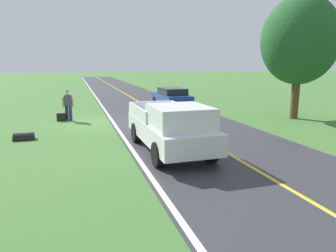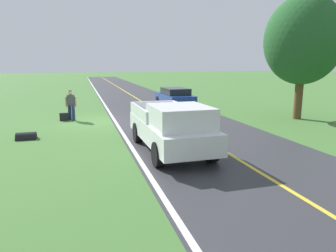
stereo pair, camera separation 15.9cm
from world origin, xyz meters
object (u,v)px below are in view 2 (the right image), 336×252
suitcase_carried (64,117)px  pickup_truck_passing (172,126)px  tree_far_side_near (303,40)px  sedan_near_oncoming (175,97)px  hitchhiker_walking (71,103)px

suitcase_carried → pickup_truck_passing: (-4.09, 7.79, 0.74)m
tree_far_side_near → sedan_near_oncoming: bearing=-52.0°
pickup_truck_passing → suitcase_carried: bearing=-62.3°
suitcase_carried → sedan_near_oncoming: size_ratio=0.10×
suitcase_carried → pickup_truck_passing: bearing=31.2°
hitchhiker_walking → sedan_near_oncoming: 8.25m
hitchhiker_walking → suitcase_carried: 0.87m
pickup_truck_passing → tree_far_side_near: bearing=-152.4°
hitchhiker_walking → tree_far_side_near: size_ratio=0.25×
tree_far_side_near → hitchhiker_walking: bearing=-13.7°
hitchhiker_walking → suitcase_carried: hitchhiker_walking is taller
hitchhiker_walking → pickup_truck_passing: 8.66m
sedan_near_oncoming → suitcase_carried: bearing=26.5°
pickup_truck_passing → tree_far_side_near: size_ratio=0.78×
pickup_truck_passing → tree_far_side_near: (-9.06, -4.74, 3.49)m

